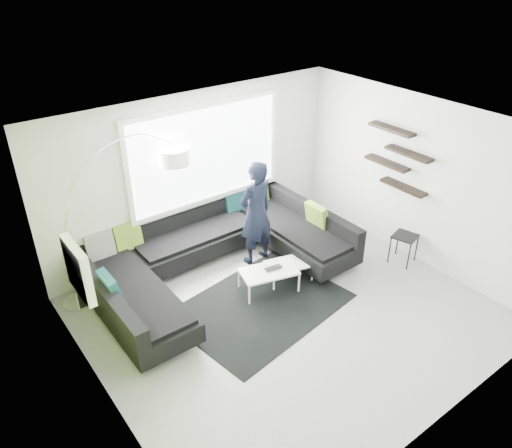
{
  "coord_description": "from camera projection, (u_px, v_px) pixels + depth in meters",
  "views": [
    {
      "loc": [
        -3.87,
        -4.33,
        4.89
      ],
      "look_at": [
        0.08,
        0.9,
        1.1
      ],
      "focal_mm": 35.0,
      "sensor_mm": 36.0,
      "label": 1
    }
  ],
  "objects": [
    {
      "name": "side_table",
      "position": [
        403.0,
        249.0,
        8.52
      ],
      "size": [
        0.47,
        0.47,
        0.52
      ],
      "primitive_type": "cube",
      "rotation": [
        0.0,
        0.0,
        0.28
      ],
      "color": "black",
      "rests_on": "ground"
    },
    {
      "name": "arc_lamp",
      "position": [
        63.0,
        237.0,
        7.06
      ],
      "size": [
        2.25,
        0.68,
        2.41
      ],
      "primitive_type": null,
      "rotation": [
        0.0,
        0.0,
        0.04
      ],
      "color": "white",
      "rests_on": "ground"
    },
    {
      "name": "sectional_sofa",
      "position": [
        220.0,
        257.0,
        8.06
      ],
      "size": [
        4.08,
        2.53,
        0.88
      ],
      "rotation": [
        0.0,
        0.0,
        0.0
      ],
      "color": "black",
      "rests_on": "ground"
    },
    {
      "name": "laptop",
      "position": [
        275.0,
        269.0,
        7.78
      ],
      "size": [
        0.34,
        0.27,
        0.02
      ],
      "primitive_type": "imported",
      "rotation": [
        0.0,
        0.0,
        -0.16
      ],
      "color": "black",
      "rests_on": "coffee_table"
    },
    {
      "name": "rug",
      "position": [
        261.0,
        305.0,
        7.61
      ],
      "size": [
        2.72,
        2.15,
        0.01
      ],
      "primitive_type": "cube",
      "rotation": [
        0.0,
        0.0,
        0.15
      ],
      "color": "black",
      "rests_on": "ground"
    },
    {
      "name": "room_shell",
      "position": [
        285.0,
        200.0,
        6.71
      ],
      "size": [
        5.54,
        5.04,
        2.82
      ],
      "color": "silver",
      "rests_on": "ground"
    },
    {
      "name": "person",
      "position": [
        256.0,
        213.0,
        8.25
      ],
      "size": [
        0.73,
        0.54,
        1.84
      ],
      "primitive_type": "imported",
      "rotation": [
        0.0,
        0.0,
        3.22
      ],
      "color": "black",
      "rests_on": "ground"
    },
    {
      "name": "coffee_table",
      "position": [
        279.0,
        275.0,
        7.99
      ],
      "size": [
        1.27,
        0.93,
        0.37
      ],
      "primitive_type": "cube",
      "rotation": [
        0.0,
        0.0,
        -0.27
      ],
      "color": "white",
      "rests_on": "ground"
    },
    {
      "name": "ground",
      "position": [
        288.0,
        313.0,
        7.46
      ],
      "size": [
        5.5,
        5.5,
        0.0
      ],
      "primitive_type": "plane",
      "color": "gray",
      "rests_on": "ground"
    }
  ]
}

